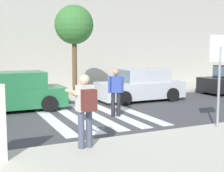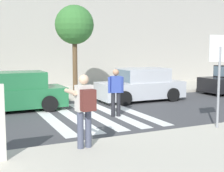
# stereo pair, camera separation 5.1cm
# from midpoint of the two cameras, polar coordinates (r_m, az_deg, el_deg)

# --- Properties ---
(ground_plane) EXTENTS (120.00, 120.00, 0.00)m
(ground_plane) POSITION_cam_midpoint_polar(r_m,az_deg,el_deg) (11.53, -3.27, -5.48)
(ground_plane) COLOR #424244
(sidewalk_far) EXTENTS (60.00, 4.80, 0.14)m
(sidewalk_far) POSITION_cam_midpoint_polar(r_m,az_deg,el_deg) (17.15, -10.74, -1.32)
(sidewalk_far) COLOR beige
(sidewalk_far) RESTS_ON ground
(building_facade_far) EXTENTS (56.00, 4.00, 7.22)m
(building_facade_far) POSITION_cam_midpoint_polar(r_m,az_deg,el_deg) (21.31, -13.94, 9.69)
(building_facade_far) COLOR #ADA89E
(building_facade_far) RESTS_ON ground
(crosswalk_stripe_0) EXTENTS (0.44, 5.20, 0.01)m
(crosswalk_stripe_0) POSITION_cam_midpoint_polar(r_m,az_deg,el_deg) (11.24, -11.29, -5.90)
(crosswalk_stripe_0) COLOR silver
(crosswalk_stripe_0) RESTS_ON ground
(crosswalk_stripe_1) EXTENTS (0.44, 5.20, 0.01)m
(crosswalk_stripe_1) POSITION_cam_midpoint_polar(r_m,az_deg,el_deg) (11.45, -7.38, -5.59)
(crosswalk_stripe_1) COLOR silver
(crosswalk_stripe_1) RESTS_ON ground
(crosswalk_stripe_2) EXTENTS (0.44, 5.20, 0.01)m
(crosswalk_stripe_2) POSITION_cam_midpoint_polar(r_m,az_deg,el_deg) (11.71, -3.63, -5.27)
(crosswalk_stripe_2) COLOR silver
(crosswalk_stripe_2) RESTS_ON ground
(crosswalk_stripe_3) EXTENTS (0.44, 5.20, 0.01)m
(crosswalk_stripe_3) POSITION_cam_midpoint_polar(r_m,az_deg,el_deg) (12.02, -0.07, -4.95)
(crosswalk_stripe_3) COLOR silver
(crosswalk_stripe_3) RESTS_ON ground
(crosswalk_stripe_4) EXTENTS (0.44, 5.20, 0.01)m
(crosswalk_stripe_4) POSITION_cam_midpoint_polar(r_m,az_deg,el_deg) (12.37, 3.31, -4.62)
(crosswalk_stripe_4) COLOR silver
(crosswalk_stripe_4) RESTS_ON ground
(stop_sign) EXTENTS (0.76, 0.08, 2.70)m
(stop_sign) POSITION_cam_midpoint_polar(r_m,az_deg,el_deg) (9.54, 18.93, 4.43)
(stop_sign) COLOR gray
(stop_sign) RESTS_ON sidewalk_near
(photographer_with_backpack) EXTENTS (0.62, 0.87, 1.72)m
(photographer_with_backpack) POSITION_cam_midpoint_polar(r_m,az_deg,el_deg) (7.21, -5.09, -3.43)
(photographer_with_backpack) COLOR #474C60
(photographer_with_backpack) RESTS_ON sidewalk_near
(pedestrian_crossing) EXTENTS (0.57, 0.31, 1.72)m
(pedestrian_crossing) POSITION_cam_midpoint_polar(r_m,az_deg,el_deg) (11.25, 0.58, -0.73)
(pedestrian_crossing) COLOR #232328
(pedestrian_crossing) RESTS_ON ground
(parked_car_green) EXTENTS (4.10, 1.92, 1.55)m
(parked_car_green) POSITION_cam_midpoint_polar(r_m,az_deg,el_deg) (12.98, -17.68, -1.16)
(parked_car_green) COLOR #236B3D
(parked_car_green) RESTS_ON ground
(parked_car_silver) EXTENTS (4.10, 1.92, 1.55)m
(parked_car_silver) POSITION_cam_midpoint_polar(r_m,az_deg,el_deg) (14.88, 5.17, 0.10)
(parked_car_silver) COLOR #B7BABF
(parked_car_silver) RESTS_ON ground
(street_tree_center) EXTENTS (1.91, 1.91, 4.44)m
(street_tree_center) POSITION_cam_midpoint_polar(r_m,az_deg,el_deg) (15.61, -7.05, 10.89)
(street_tree_center) COLOR brown
(street_tree_center) RESTS_ON sidewalk_far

